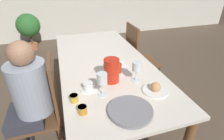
{
  "coord_description": "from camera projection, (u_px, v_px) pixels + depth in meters",
  "views": [
    {
      "loc": [
        -0.4,
        -1.61,
        1.59
      ],
      "look_at": [
        0.0,
        -0.3,
        0.82
      ],
      "focal_mm": 28.0,
      "sensor_mm": 36.0,
      "label": 1
    }
  ],
  "objects": [
    {
      "name": "ground_plane",
      "position": [
        105.0,
        115.0,
        2.23
      ],
      "size": [
        20.0,
        20.0,
        0.0
      ],
      "primitive_type": "plane",
      "color": "brown"
    },
    {
      "name": "dining_table",
      "position": [
        104.0,
        69.0,
        1.9
      ],
      "size": [
        0.91,
        2.0,
        0.77
      ],
      "color": "silver",
      "rests_on": "ground_plane"
    },
    {
      "name": "chair_person_side",
      "position": [
        45.0,
        108.0,
        1.59
      ],
      "size": [
        0.42,
        0.42,
        0.99
      ],
      "rotation": [
        0.0,
        0.0,
        1.57
      ],
      "color": "brown",
      "rests_on": "ground_plane"
    },
    {
      "name": "chair_opposite",
      "position": [
        138.0,
        58.0,
        2.53
      ],
      "size": [
        0.42,
        0.42,
        0.99
      ],
      "rotation": [
        0.0,
        0.0,
        -1.57
      ],
      "color": "brown",
      "rests_on": "ground_plane"
    },
    {
      "name": "person_seated",
      "position": [
        28.0,
        96.0,
        1.45
      ],
      "size": [
        0.39,
        0.41,
        1.17
      ],
      "rotation": [
        0.0,
        0.0,
        1.57
      ],
      "color": "#33333D",
      "rests_on": "ground_plane"
    },
    {
      "name": "red_pitcher",
      "position": [
        112.0,
        70.0,
        1.46
      ],
      "size": [
        0.16,
        0.13,
        0.21
      ],
      "color": "red",
      "rests_on": "dining_table"
    },
    {
      "name": "wine_glass_water",
      "position": [
        137.0,
        67.0,
        1.44
      ],
      "size": [
        0.08,
        0.08,
        0.18
      ],
      "color": "white",
      "rests_on": "dining_table"
    },
    {
      "name": "wine_glass_juice",
      "position": [
        102.0,
        80.0,
        1.27
      ],
      "size": [
        0.08,
        0.08,
        0.19
      ],
      "color": "white",
      "rests_on": "dining_table"
    },
    {
      "name": "teacup_near_person",
      "position": [
        88.0,
        87.0,
        1.38
      ],
      "size": [
        0.14,
        0.14,
        0.06
      ],
      "color": "white",
      "rests_on": "dining_table"
    },
    {
      "name": "teacup_across",
      "position": [
        118.0,
        63.0,
        1.73
      ],
      "size": [
        0.14,
        0.14,
        0.06
      ],
      "color": "white",
      "rests_on": "dining_table"
    },
    {
      "name": "serving_tray",
      "position": [
        130.0,
        111.0,
        1.16
      ],
      "size": [
        0.3,
        0.3,
        0.03
      ],
      "color": "gray",
      "rests_on": "dining_table"
    },
    {
      "name": "bread_plate",
      "position": [
        155.0,
        89.0,
        1.37
      ],
      "size": [
        0.2,
        0.2,
        0.08
      ],
      "color": "white",
      "rests_on": "dining_table"
    },
    {
      "name": "jam_jar_amber",
      "position": [
        74.0,
        98.0,
        1.26
      ],
      "size": [
        0.06,
        0.06,
        0.06
      ],
      "color": "gold",
      "rests_on": "dining_table"
    },
    {
      "name": "jam_jar_red",
      "position": [
        82.0,
        109.0,
        1.15
      ],
      "size": [
        0.06,
        0.06,
        0.06
      ],
      "color": "#C67A1E",
      "rests_on": "dining_table"
    },
    {
      "name": "potted_plant",
      "position": [
        28.0,
        27.0,
        3.87
      ],
      "size": [
        0.51,
        0.51,
        0.81
      ],
      "color": "#A8603D",
      "rests_on": "ground_plane"
    }
  ]
}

